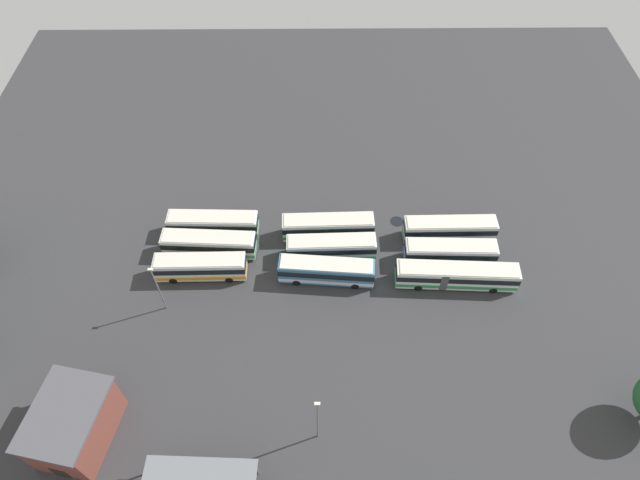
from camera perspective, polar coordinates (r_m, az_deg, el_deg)
The scene contains 16 objects.
ground_plane at distance 71.09m, azimuth 0.97°, elevation -1.75°, with size 110.53×110.53×0.00m, color #333335.
bus_row0_slot0 at distance 69.54m, azimuth -12.42°, elevation -2.75°, with size 11.40×2.66×3.36m.
bus_row0_slot1 at distance 71.54m, azimuth -11.56°, elevation -0.40°, with size 12.15×3.16×3.36m.
bus_row0_slot2 at distance 73.63m, azimuth -11.13°, elevation 1.69°, with size 11.96×2.84×3.36m.
bus_row1_slot0 at distance 67.56m, azimuth 0.69°, elevation -3.25°, with size 12.04×3.48×3.36m.
bus_row1_slot1 at distance 69.75m, azimuth 1.19°, elevation -0.79°, with size 11.49×2.79×3.36m.
bus_row1_slot2 at distance 71.94m, azimuth 0.85°, elevation 1.43°, with size 12.14×2.79×3.36m.
bus_row2_slot0 at distance 69.23m, azimuth 14.08°, elevation -3.62°, with size 15.09×3.25×3.36m.
bus_row2_slot1 at distance 71.22m, azimuth 13.49°, elevation -1.26°, with size 11.64×2.84×3.36m.
bus_row2_slot2 at distance 73.68m, azimuth 13.43°, elevation 1.13°, with size 12.12×2.66×3.36m.
depot_building at distance 62.31m, azimuth -24.45°, elevation -17.18°, with size 8.31×10.07×6.14m.
lamp_post_mid_lot at distance 55.56m, azimuth -0.27°, elevation -18.28°, with size 0.56×0.28×8.81m.
lamp_post_near_entrance at distance 65.64m, azimuth -16.65°, elevation -4.79°, with size 0.56×0.28×8.16m.
puddle_centre_drain at distance 75.58m, azimuth 8.06°, elevation 1.94°, with size 1.87×1.87×0.01m, color black.
puddle_between_rows at distance 77.39m, azimuth 15.47°, elevation 1.67°, with size 2.31×2.31×0.01m, color black.
puddle_back_corner at distance 77.51m, azimuth -13.02°, elevation 2.50°, with size 2.17×2.17×0.01m, color black.
Camera 1 is at (-1.57, -42.49, 56.97)m, focal length 30.51 mm.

